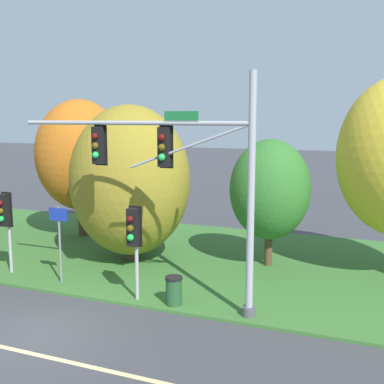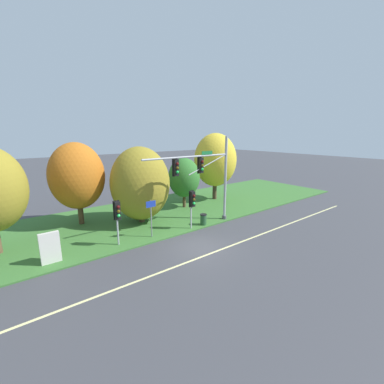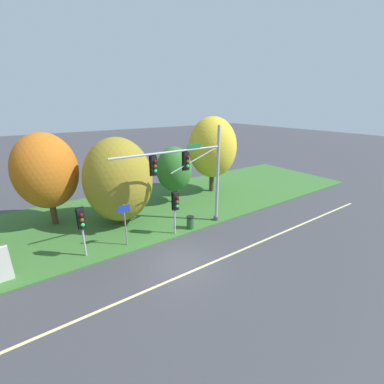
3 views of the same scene
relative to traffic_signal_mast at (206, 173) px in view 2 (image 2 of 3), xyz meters
name	(u,v)px [view 2 (image 2 of 3)]	position (x,y,z in m)	size (l,w,h in m)	color
ground_plane	(201,247)	(-3.04, -2.99, -4.50)	(160.00, 160.00, 0.00)	#3D3D42
lane_stripe	(212,253)	(-3.04, -4.19, -4.50)	(36.00, 0.16, 0.01)	beige
grass_verge	(144,216)	(-3.04, 5.26, -4.45)	(48.00, 11.50, 0.10)	#386B2D
traffic_signal_mast	(206,173)	(0.00, 0.00, 0.00)	(8.13, 0.49, 7.27)	#9EA0A5
pedestrian_signal_near_kerb	(117,213)	(-7.46, 0.43, -2.11)	(0.46, 0.55, 3.16)	#9EA0A5
pedestrian_signal_further_along	(192,201)	(-1.59, -0.20, -2.12)	(0.46, 0.55, 3.15)	#9EA0A5
route_sign_post	(151,213)	(-4.96, 0.38, -2.58)	(0.77, 0.08, 2.81)	slate
tree_left_of_mast	(77,176)	(-8.29, 6.58, -0.31)	(4.38, 4.38, 6.84)	#4C3823
tree_behind_signpost	(140,184)	(-3.98, 3.90, -1.04)	(4.97, 4.97, 6.48)	#4C3823
tree_mid_verge	(184,178)	(1.57, 5.24, -1.30)	(3.20, 3.20, 5.11)	#4C3823
tree_tall_centre	(215,160)	(6.38, 5.82, 0.12)	(4.79, 4.79, 7.53)	#423021
info_kiosk	(50,248)	(-11.61, 0.59, -3.46)	(1.10, 0.24, 1.90)	beige
trash_bin	(203,219)	(-0.27, -0.01, -3.93)	(0.56, 0.56, 0.93)	#234C28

